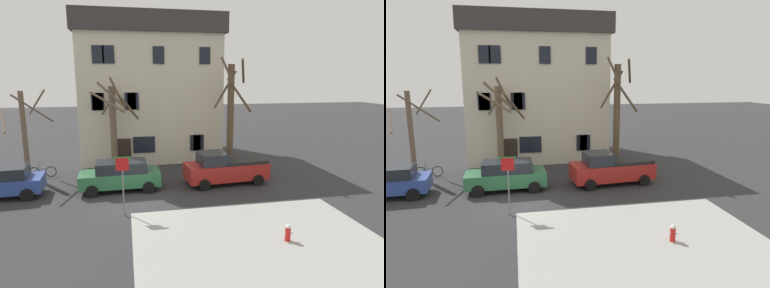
{
  "view_description": "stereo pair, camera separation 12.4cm",
  "coord_description": "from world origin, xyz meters",
  "views": [
    {
      "loc": [
        -0.22,
        -16.48,
        6.53
      ],
      "look_at": [
        3.66,
        2.89,
        2.5
      ],
      "focal_mm": 31.11,
      "sensor_mm": 36.0,
      "label": 1
    },
    {
      "loc": [
        -0.1,
        -16.5,
        6.53
      ],
      "look_at": [
        3.66,
        2.89,
        2.5
      ],
      "focal_mm": 31.11,
      "sensor_mm": 36.0,
      "label": 2
    }
  ],
  "objects": [
    {
      "name": "bicycle_leaning",
      "position": [
        -5.74,
        6.1,
        0.37
      ],
      "size": [
        1.75,
        0.07,
        1.03
      ],
      "color": "black",
      "rests_on": "ground_plane"
    },
    {
      "name": "tree_bare_mid",
      "position": [
        -1.03,
        6.58,
        3.36
      ],
      "size": [
        3.18,
        2.61,
        6.5
      ],
      "color": "brown",
      "rests_on": "ground_plane"
    },
    {
      "name": "sidewalk_slab",
      "position": [
        4.81,
        -5.72,
        0.06
      ],
      "size": [
        9.95,
        8.74,
        0.12
      ],
      "primitive_type": "cube",
      "color": "#999993",
      "rests_on": "ground_plane"
    },
    {
      "name": "ground_plane",
      "position": [
        0.0,
        0.0,
        0.0
      ],
      "size": [
        120.0,
        120.0,
        0.0
      ],
      "primitive_type": "plane",
      "color": "#2D2D30"
    },
    {
      "name": "tree_bare_far",
      "position": [
        6.94,
        5.56,
        4.01
      ],
      "size": [
        2.38,
        2.4,
        7.82
      ],
      "color": "brown",
      "rests_on": "ground_plane"
    },
    {
      "name": "car_green_wagon",
      "position": [
        -0.65,
        2.52,
        0.91
      ],
      "size": [
        4.62,
        2.15,
        1.74
      ],
      "color": "#2D6B42",
      "rests_on": "ground_plane"
    },
    {
      "name": "street_sign_pole",
      "position": [
        -0.47,
        -1.24,
        2.01
      ],
      "size": [
        0.76,
        0.07,
        2.87
      ],
      "color": "slate",
      "rests_on": "ground_plane"
    },
    {
      "name": "building_main",
      "position": [
        1.77,
        11.57,
        5.6
      ],
      "size": [
        11.03,
        8.23,
        11.07
      ],
      "color": "beige",
      "rests_on": "ground_plane"
    },
    {
      "name": "tree_bare_near",
      "position": [
        -6.68,
        6.47,
        3.06
      ],
      "size": [
        3.38,
        3.41,
        5.73
      ],
      "color": "brown",
      "rests_on": "ground_plane"
    },
    {
      "name": "pickup_truck_red",
      "position": [
        5.69,
        2.57,
        0.96
      ],
      "size": [
        5.18,
        2.54,
        1.99
      ],
      "color": "#AD231E",
      "rests_on": "ground_plane"
    },
    {
      "name": "fire_hydrant",
      "position": [
        5.89,
        -5.28,
        0.47
      ],
      "size": [
        0.42,
        0.22,
        0.69
      ],
      "color": "red",
      "rests_on": "sidewalk_slab"
    },
    {
      "name": "car_blue_wagon",
      "position": [
        -7.07,
        2.55,
        0.89
      ],
      "size": [
        4.51,
        2.31,
        1.71
      ],
      "color": "#2D4799",
      "rests_on": "ground_plane"
    }
  ]
}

